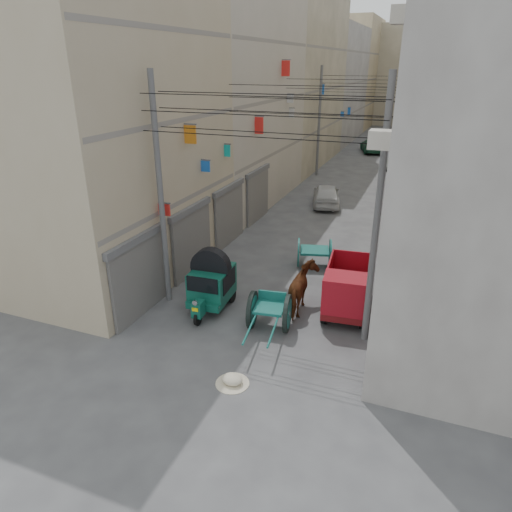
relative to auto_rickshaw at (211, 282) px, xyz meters
The scene contains 18 objects.
ground 6.41m from the auto_rickshaw, 73.15° to the right, with size 140.00×140.00×0.00m, color #414143.
building_row_left 29.25m from the auto_rickshaw, 102.38° to the left, with size 8.00×62.00×14.00m.
building_row_right 30.23m from the auto_rickshaw, 70.70° to the left, with size 8.00×62.00×14.00m.
end_cap_building 60.22m from the auto_rickshaw, 88.25° to the left, with size 22.00×10.00×13.00m, color #B5A78E.
shutters_left 4.82m from the auto_rickshaw, 115.75° to the left, with size 0.18×14.40×2.88m.
signboards 15.89m from the auto_rickshaw, 83.33° to the left, with size 8.22×40.52×5.67m.
ac_units 8.59m from the auto_rickshaw, 16.34° to the left, with size 0.70×6.55×3.35m.
utility_poles 11.49m from the auto_rickshaw, 80.48° to the left, with size 7.40×22.20×8.00m.
overhead_cables 10.29m from the auto_rickshaw, 77.59° to the left, with size 7.40×22.52×1.12m.
auto_rickshaw is the anchor object (origin of this frame).
tonga_cart 2.50m from the auto_rickshaw, 13.98° to the right, with size 1.48×2.92×1.26m.
mini_truck 4.71m from the auto_rickshaw, 14.62° to the left, with size 1.77×3.38×1.83m.
second_cart 5.45m from the auto_rickshaw, 62.72° to the left, with size 1.70×1.59×1.26m.
feed_sack 4.46m from the auto_rickshaw, 56.45° to the right, with size 0.58×0.47×0.29m, color beige.
horse 3.24m from the auto_rickshaw, 16.94° to the left, with size 0.91×1.99×1.68m, color brown.
distant_car_white 14.16m from the auto_rickshaw, 86.61° to the left, with size 1.58×3.92×1.33m, color silver.
distant_car_grey 26.95m from the auto_rickshaw, 81.35° to the left, with size 1.25×3.59×1.18m, color slate.
distant_car_green 33.71m from the auto_rickshaw, 88.68° to the left, with size 1.80×4.42×1.28m, color #1F5A3D.
Camera 1 is at (4.89, -6.83, 8.14)m, focal length 32.00 mm.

